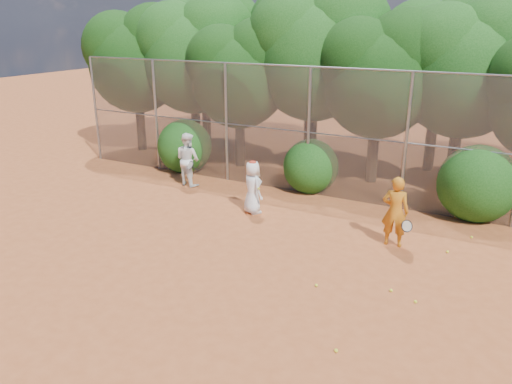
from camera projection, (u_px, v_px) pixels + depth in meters
The scene contains 23 objects.
ground at pixel (243, 281), 10.77m from camera, with size 80.00×80.00×0.00m, color #9D4B23.
fence_back at pixel (335, 134), 15.16m from camera, with size 20.05×0.09×4.03m.
tree_0 at pixel (137, 56), 20.37m from camera, with size 4.38×3.81×6.00m.
tree_1 at pixel (195, 51), 19.61m from camera, with size 4.64×4.03×6.35m.
tree_2 at pixel (241, 70), 18.11m from camera, with size 3.99×3.47×5.47m.
tree_3 at pixel (317, 48), 17.57m from camera, with size 4.89×4.26×6.70m.
tree_4 at pixel (381, 71), 16.17m from camera, with size 4.19×3.64×5.73m.
tree_5 at pixel (468, 63), 15.63m from camera, with size 4.51×3.92×6.17m.
tree_9 at pixel (206, 43), 21.91m from camera, with size 4.83×4.20×6.62m.
tree_10 at pixel (314, 38), 19.77m from camera, with size 5.15×4.48×7.06m.
tree_11 at pixel (443, 55), 17.37m from camera, with size 4.64×4.03×6.35m.
bush_0 at pixel (185, 144), 18.36m from camera, with size 2.00×2.00×2.00m, color #144411.
bush_1 at pixel (311, 164), 16.18m from camera, with size 1.80×1.80×1.80m, color #144411.
bush_2 at pixel (478, 180), 13.90m from camera, with size 2.20×2.20×2.20m, color #144411.
player_yellow at pixel (395, 212), 12.20m from camera, with size 0.86×0.60×1.79m.
player_teen at pixel (253, 187), 14.31m from camera, with size 0.90×0.82×1.57m.
player_white at pixel (188, 159), 16.73m from camera, with size 1.00×0.87×1.80m.
ball_0 at pixel (391, 290), 10.32m from camera, with size 0.07×0.07×0.07m, color yellow.
ball_1 at pixel (448, 252), 12.04m from camera, with size 0.07×0.07×0.07m, color yellow.
ball_2 at pixel (336, 351), 8.45m from camera, with size 0.07×0.07×0.07m, color yellow.
ball_4 at pixel (316, 285), 10.52m from camera, with size 0.07×0.07×0.07m, color yellow.
ball_5 at pixel (472, 237), 12.84m from camera, with size 0.07×0.07×0.07m, color yellow.
ball_6 at pixel (415, 302), 9.91m from camera, with size 0.07×0.07×0.07m, color yellow.
Camera 1 is at (4.73, -8.30, 5.35)m, focal length 35.00 mm.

